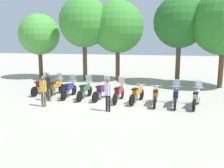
% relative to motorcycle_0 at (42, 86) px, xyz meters
% --- Properties ---
extents(ground_plane, '(80.00, 80.00, 0.00)m').
position_rel_motorcycle_0_xyz_m(ground_plane, '(4.79, -0.79, -0.52)').
color(ground_plane, '#ADA899').
extents(motorcycle_0, '(0.65, 2.19, 1.37)m').
position_rel_motorcycle_0_xyz_m(motorcycle_0, '(0.00, 0.00, 0.00)').
color(motorcycle_0, black).
rests_on(motorcycle_0, ground_plane).
extents(motorcycle_1, '(0.62, 2.19, 1.37)m').
position_rel_motorcycle_0_xyz_m(motorcycle_1, '(1.06, -0.18, 0.00)').
color(motorcycle_1, black).
rests_on(motorcycle_1, ground_plane).
extents(motorcycle_2, '(0.62, 2.19, 1.37)m').
position_rel_motorcycle_0_xyz_m(motorcycle_2, '(2.12, -0.53, 0.00)').
color(motorcycle_2, black).
rests_on(motorcycle_2, ground_plane).
extents(motorcycle_3, '(0.62, 2.19, 1.37)m').
position_rel_motorcycle_0_xyz_m(motorcycle_3, '(3.19, -0.66, 0.00)').
color(motorcycle_3, black).
rests_on(motorcycle_3, ground_plane).
extents(motorcycle_4, '(0.80, 2.15, 1.37)m').
position_rel_motorcycle_0_xyz_m(motorcycle_4, '(4.26, -0.64, 0.00)').
color(motorcycle_4, black).
rests_on(motorcycle_4, ground_plane).
extents(motorcycle_5, '(0.62, 2.19, 1.37)m').
position_rel_motorcycle_0_xyz_m(motorcycle_5, '(5.32, -0.90, 0.00)').
color(motorcycle_5, black).
rests_on(motorcycle_5, ground_plane).
extents(motorcycle_6, '(0.79, 2.15, 0.99)m').
position_rel_motorcycle_0_xyz_m(motorcycle_6, '(6.39, -0.95, -0.01)').
color(motorcycle_6, black).
rests_on(motorcycle_6, ground_plane).
extents(motorcycle_7, '(0.62, 2.19, 0.99)m').
position_rel_motorcycle_0_xyz_m(motorcycle_7, '(7.44, -1.19, -0.01)').
color(motorcycle_7, black).
rests_on(motorcycle_7, ground_plane).
extents(motorcycle_8, '(0.62, 2.19, 1.37)m').
position_rel_motorcycle_0_xyz_m(motorcycle_8, '(8.51, -1.23, 0.00)').
color(motorcycle_8, black).
rests_on(motorcycle_8, ground_plane).
extents(motorcycle_9, '(0.79, 2.15, 1.37)m').
position_rel_motorcycle_0_xyz_m(motorcycle_9, '(9.58, -1.25, 0.00)').
color(motorcycle_9, black).
rests_on(motorcycle_9, ground_plane).
extents(person_0, '(0.40, 0.28, 1.67)m').
position_rel_motorcycle_0_xyz_m(person_0, '(1.30, -1.67, 0.46)').
color(person_0, brown).
rests_on(person_0, ground_plane).
extents(person_1, '(0.40, 0.30, 1.70)m').
position_rel_motorcycle_0_xyz_m(person_1, '(5.16, -3.01, 0.48)').
color(person_1, black).
rests_on(person_1, ground_plane).
extents(person_2, '(0.41, 0.24, 1.67)m').
position_rel_motorcycle_0_xyz_m(person_2, '(1.58, -2.84, 0.46)').
color(person_2, brown).
rests_on(person_2, ground_plane).
extents(tree_0, '(3.64, 3.64, 5.76)m').
position_rel_motorcycle_0_xyz_m(tree_0, '(-3.25, 6.15, 3.41)').
color(tree_0, brown).
rests_on(tree_0, ground_plane).
extents(tree_1, '(4.20, 4.20, 7.03)m').
position_rel_motorcycle_0_xyz_m(tree_1, '(1.14, 5.68, 4.40)').
color(tree_1, brown).
rests_on(tree_1, ground_plane).
extents(tree_2, '(4.37, 4.37, 6.74)m').
position_rel_motorcycle_0_xyz_m(tree_2, '(3.84, 6.41, 4.02)').
color(tree_2, brown).
rests_on(tree_2, ground_plane).
extents(tree_3, '(4.03, 4.03, 6.87)m').
position_rel_motorcycle_0_xyz_m(tree_3, '(8.84, 5.61, 4.32)').
color(tree_3, brown).
rests_on(tree_3, ground_plane).
extents(tree_4, '(4.67, 4.67, 7.06)m').
position_rel_motorcycle_0_xyz_m(tree_4, '(11.87, 4.72, 4.20)').
color(tree_4, brown).
rests_on(tree_4, ground_plane).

